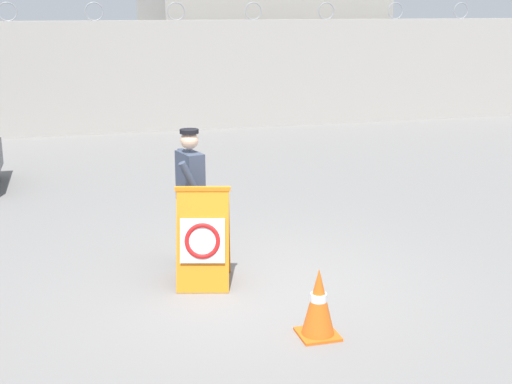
# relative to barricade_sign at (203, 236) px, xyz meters

# --- Properties ---
(ground_plane) EXTENTS (90.00, 90.00, 0.00)m
(ground_plane) POSITION_rel_barricade_sign_xyz_m (0.49, -0.23, -0.60)
(ground_plane) COLOR gray
(perimeter_wall) EXTENTS (36.00, 0.30, 3.33)m
(perimeter_wall) POSITION_rel_barricade_sign_xyz_m (0.49, 10.92, 0.85)
(perimeter_wall) COLOR #ADA8A0
(perimeter_wall) RESTS_ON ground_plane
(building_block) EXTENTS (7.09, 7.27, 4.90)m
(building_block) POSITION_rel_barricade_sign_xyz_m (5.09, 16.54, 1.86)
(building_block) COLOR #B2ADA3
(building_block) RESTS_ON ground_plane
(barricade_sign) EXTENTS (0.78, 0.85, 1.20)m
(barricade_sign) POSITION_rel_barricade_sign_xyz_m (0.00, 0.00, 0.00)
(barricade_sign) COLOR orange
(barricade_sign) RESTS_ON ground_plane
(security_guard) EXTENTS (0.37, 0.67, 1.76)m
(security_guard) POSITION_rel_barricade_sign_xyz_m (-0.02, 0.71, 0.39)
(security_guard) COLOR #232838
(security_guard) RESTS_ON ground_plane
(traffic_cone_near) EXTENTS (0.40, 0.40, 0.72)m
(traffic_cone_near) POSITION_rel_barricade_sign_xyz_m (0.83, -1.69, -0.24)
(traffic_cone_near) COLOR orange
(traffic_cone_near) RESTS_ON ground_plane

